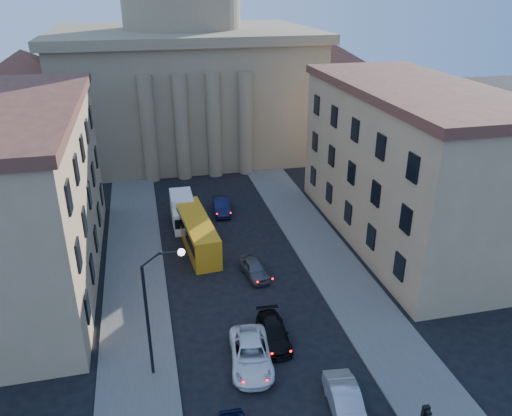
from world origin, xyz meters
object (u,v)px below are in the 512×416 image
at_px(street_lamp, 155,304).
at_px(box_truck, 183,211).
at_px(car_right_near, 346,402).
at_px(city_bus, 197,231).

bearing_deg(street_lamp, box_truck, 80.74).
xyz_separation_m(car_right_near, city_bus, (-5.85, 22.02, 0.77)).
bearing_deg(city_bus, car_right_near, -79.93).
xyz_separation_m(street_lamp, city_bus, (4.31, 16.30, -3.73)).
height_order(street_lamp, box_truck, street_lamp).
xyz_separation_m(street_lamp, box_truck, (3.47, 21.28, -3.85)).
relative_size(city_bus, box_truck, 1.88).
height_order(street_lamp, car_right_near, street_lamp).
xyz_separation_m(street_lamp, car_right_near, (10.16, -5.73, -4.50)).
bearing_deg(city_bus, street_lamp, -109.62).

